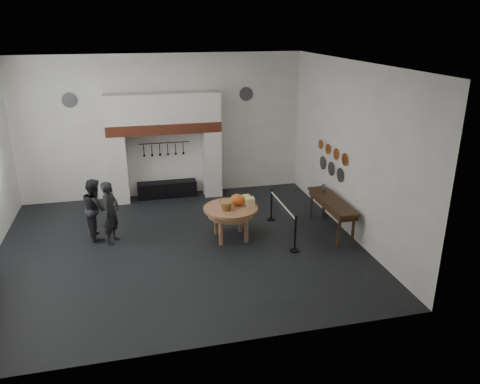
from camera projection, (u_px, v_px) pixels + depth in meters
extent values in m
cube|color=black|center=(181.00, 246.00, 11.91)|extent=(9.00, 8.00, 0.02)
cube|color=silver|center=(172.00, 64.00, 10.36)|extent=(9.00, 8.00, 0.02)
cube|color=white|center=(163.00, 127.00, 14.79)|extent=(9.00, 0.02, 4.50)
cube|color=white|center=(204.00, 231.00, 7.48)|extent=(9.00, 0.02, 4.50)
cube|color=white|center=(350.00, 150.00, 12.12)|extent=(0.02, 8.00, 4.50)
cube|color=silver|center=(118.00, 169.00, 14.55)|extent=(0.55, 0.70, 2.15)
cube|color=silver|center=(212.00, 162.00, 15.20)|extent=(0.55, 0.70, 2.15)
cube|color=#9E442B|center=(164.00, 127.00, 14.45)|extent=(3.50, 0.72, 0.32)
cube|color=silver|center=(163.00, 108.00, 14.24)|extent=(3.50, 0.70, 0.90)
cube|color=black|center=(167.00, 189.00, 15.22)|extent=(1.90, 0.45, 0.50)
cylinder|color=black|center=(164.00, 143.00, 14.89)|extent=(1.60, 0.02, 0.02)
cylinder|color=#A9774F|center=(231.00, 208.00, 12.10)|extent=(1.63, 1.63, 0.07)
ellipsoid|color=#ED5A21|center=(237.00, 200.00, 12.17)|extent=(0.36, 0.36, 0.31)
cube|color=#F9D895|center=(250.00, 202.00, 12.11)|extent=(0.22, 0.22, 0.24)
cube|color=#FFF898|center=(246.00, 199.00, 12.38)|extent=(0.18, 0.18, 0.20)
cone|color=olive|center=(226.00, 206.00, 11.88)|extent=(0.37, 0.37, 0.22)
ellipsoid|color=#A55D3A|center=(224.00, 200.00, 12.36)|extent=(0.31, 0.18, 0.13)
imported|color=black|center=(111.00, 212.00, 11.89)|extent=(0.61, 0.71, 1.65)
imported|color=black|center=(95.00, 209.00, 12.17)|extent=(0.78, 0.91, 1.62)
cube|color=#3A2515|center=(332.00, 201.00, 12.54)|extent=(0.55, 2.20, 0.06)
cylinder|color=#55565B|center=(324.00, 188.00, 13.04)|extent=(0.12, 0.12, 0.22)
cylinder|color=#C6662D|center=(345.00, 159.00, 12.40)|extent=(0.03, 0.34, 0.34)
cylinder|color=#C6662D|center=(336.00, 154.00, 12.90)|extent=(0.03, 0.32, 0.32)
cylinder|color=#C6662D|center=(328.00, 149.00, 13.40)|extent=(0.03, 0.30, 0.30)
cylinder|color=#C6662D|center=(321.00, 144.00, 13.90)|extent=(0.03, 0.28, 0.28)
cylinder|color=#4C4C51|center=(340.00, 175.00, 12.75)|extent=(0.03, 0.40, 0.40)
cylinder|color=#4C4C51|center=(331.00, 169.00, 13.30)|extent=(0.03, 0.40, 0.40)
cylinder|color=#4C4C51|center=(323.00, 163.00, 13.85)|extent=(0.03, 0.40, 0.40)
cylinder|color=#4C4C51|center=(69.00, 100.00, 13.83)|extent=(0.44, 0.03, 0.44)
cylinder|color=#4C4C51|center=(246.00, 94.00, 15.01)|extent=(0.44, 0.03, 0.44)
cylinder|color=black|center=(295.00, 235.00, 11.53)|extent=(0.05, 0.05, 0.90)
cylinder|color=black|center=(271.00, 205.00, 13.35)|extent=(0.05, 0.05, 0.90)
cylinder|color=white|center=(283.00, 205.00, 12.30)|extent=(0.04, 2.00, 0.04)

